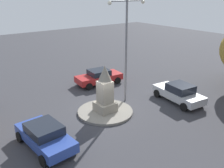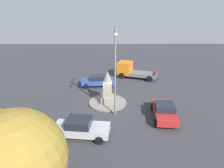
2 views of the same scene
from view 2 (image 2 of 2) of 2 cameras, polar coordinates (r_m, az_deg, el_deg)
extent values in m
plane|color=#38383D|center=(20.89, -1.29, -5.62)|extent=(80.00, 80.00, 0.00)
cylinder|color=gray|center=(20.85, -1.29, -5.41)|extent=(4.00, 4.00, 0.17)
cube|color=gray|center=(20.68, -1.30, -4.40)|extent=(1.33, 1.33, 0.64)
cube|color=gray|center=(20.23, -1.33, -1.51)|extent=(0.91, 0.91, 1.61)
cone|color=gray|center=(19.76, -1.36, 2.20)|extent=(1.00, 1.00, 1.15)
cylinder|color=slate|center=(17.06, 0.91, 2.91)|extent=(0.16, 0.16, 8.09)
cylinder|color=slate|center=(17.09, 0.93, 15.36)|extent=(1.53, 0.08, 0.08)
cylinder|color=slate|center=(15.57, 1.04, 14.86)|extent=(1.53, 0.08, 0.08)
sphere|color=#F2EACC|center=(17.86, 0.87, 15.26)|extent=(0.28, 0.28, 0.28)
sphere|color=#F2EACC|center=(14.82, 1.10, 14.18)|extent=(0.28, 0.28, 0.28)
cube|color=#B22323|center=(18.56, 14.95, -7.81)|extent=(4.48, 2.20, 0.59)
cube|color=#1E232D|center=(18.30, 15.11, -6.35)|extent=(1.96, 1.82, 0.48)
cylinder|color=black|center=(19.89, 11.60, -6.47)|extent=(0.66, 0.28, 0.64)
cylinder|color=black|center=(20.19, 16.74, -6.53)|extent=(0.66, 0.28, 0.64)
cylinder|color=black|center=(17.25, 12.65, -11.02)|extent=(0.66, 0.28, 0.64)
cylinder|color=black|center=(17.60, 18.60, -10.98)|extent=(0.66, 0.28, 0.64)
cube|color=#B7BABF|center=(15.73, -8.84, -12.85)|extent=(2.19, 4.48, 0.59)
cube|color=#1E232D|center=(15.46, -9.62, -10.96)|extent=(1.78, 2.01, 0.59)
cylinder|color=black|center=(16.31, -2.75, -12.50)|extent=(0.29, 0.66, 0.64)
cylinder|color=black|center=(14.91, -3.79, -16.08)|extent=(0.29, 0.66, 0.64)
cylinder|color=black|center=(16.99, -13.08, -11.61)|extent=(0.29, 0.66, 0.64)
cylinder|color=black|center=(15.65, -15.13, -14.88)|extent=(0.29, 0.66, 0.64)
cube|color=#2D479E|center=(25.47, -4.21, 0.74)|extent=(2.11, 4.32, 0.58)
cube|color=#1E232D|center=(25.29, -4.20, 1.90)|extent=(1.79, 2.08, 0.51)
cylinder|color=black|center=(24.77, -7.55, -0.69)|extent=(0.27, 0.66, 0.64)
cylinder|color=black|center=(26.43, -7.41, 0.70)|extent=(0.27, 0.66, 0.64)
cylinder|color=black|center=(24.79, -0.76, -0.48)|extent=(0.27, 0.66, 0.64)
cylinder|color=black|center=(26.45, -1.05, 0.89)|extent=(0.27, 0.66, 0.64)
cube|color=orange|center=(29.01, 3.80, 4.71)|extent=(2.68, 2.51, 1.80)
cube|color=slate|center=(28.56, 9.13, 2.80)|extent=(3.34, 4.23, 0.44)
cube|color=red|center=(28.15, 12.82, 3.28)|extent=(1.95, 0.79, 0.50)
cylinder|color=black|center=(28.34, 2.83, 2.43)|extent=(0.56, 0.88, 0.84)
cylinder|color=black|center=(30.30, 4.09, 3.61)|extent=(0.56, 0.88, 0.84)
cylinder|color=black|center=(27.44, 10.82, 1.48)|extent=(0.56, 0.88, 0.84)
cylinder|color=black|center=(29.47, 11.59, 2.75)|extent=(0.56, 0.88, 0.84)
sphere|color=olive|center=(9.33, -26.27, -19.09)|extent=(4.22, 4.22, 4.22)
camera|label=1|loc=(31.25, -27.18, 16.79)|focal=39.72mm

